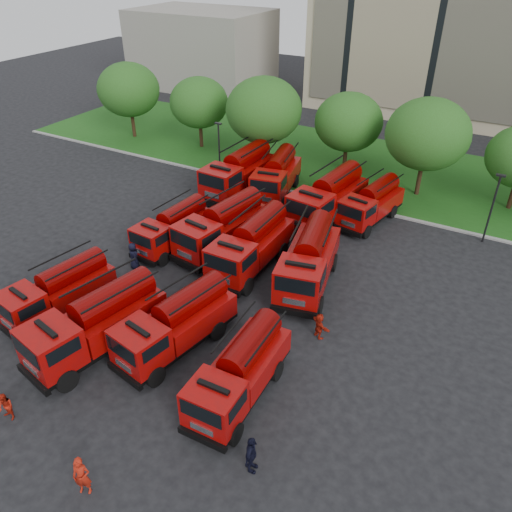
{
  "coord_description": "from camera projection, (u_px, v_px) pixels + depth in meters",
  "views": [
    {
      "loc": [
        12.79,
        -17.01,
        18.21
      ],
      "look_at": [
        0.31,
        5.28,
        1.8
      ],
      "focal_mm": 35.0,
      "sensor_mm": 36.0,
      "label": 1
    }
  ],
  "objects": [
    {
      "name": "firefighter_1",
      "position": [
        10.0,
        418.0,
        22.35
      ],
      "size": [
        0.74,
        0.43,
        1.47
      ],
      "primitive_type": "imported",
      "rotation": [
        0.0,
        0.0,
        -0.06
      ],
      "color": "#A71B0C",
      "rests_on": "ground"
    },
    {
      "name": "fire_truck_10",
      "position": [
        329.0,
        198.0,
        37.05
      ],
      "size": [
        3.76,
        8.3,
        3.65
      ],
      "rotation": [
        0.0,
        0.0,
        -0.13
      ],
      "color": "black",
      "rests_on": "ground"
    },
    {
      "name": "fire_truck_1",
      "position": [
        97.0,
        323.0,
        25.25
      ],
      "size": [
        3.99,
        7.84,
        3.41
      ],
      "rotation": [
        0.0,
        0.0,
        -0.2
      ],
      "color": "black",
      "rests_on": "ground"
    },
    {
      "name": "firefighter_2",
      "position": [
        251.0,
        469.0,
        20.21
      ],
      "size": [
        0.8,
        1.2,
        1.9
      ],
      "primitive_type": "imported",
      "rotation": [
        0.0,
        0.0,
        1.73
      ],
      "color": "black",
      "rests_on": "ground"
    },
    {
      "name": "side_building",
      "position": [
        202.0,
        49.0,
        69.53
      ],
      "size": [
        18.0,
        12.0,
        10.0
      ],
      "primitive_type": "cube",
      "color": "gray",
      "rests_on": "ground"
    },
    {
      "name": "curb",
      "position": [
        328.0,
        200.0,
        40.69
      ],
      "size": [
        70.0,
        0.3,
        0.14
      ],
      "primitive_type": "cube",
      "color": "gray",
      "rests_on": "ground"
    },
    {
      "name": "firefighter_5",
      "position": [
        318.0,
        337.0,
        26.91
      ],
      "size": [
        1.52,
        1.27,
        1.52
      ],
      "primitive_type": "imported",
      "rotation": [
        0.0,
        0.0,
        2.57
      ],
      "color": "#A71B0C",
      "rests_on": "ground"
    },
    {
      "name": "fire_truck_0",
      "position": [
        59.0,
        290.0,
        27.93
      ],
      "size": [
        3.24,
        6.76,
        2.96
      ],
      "rotation": [
        0.0,
        0.0,
        -0.16
      ],
      "color": "black",
      "rests_on": "ground"
    },
    {
      "name": "lamp_post_0",
      "position": [
        219.0,
        148.0,
        42.76
      ],
      "size": [
        0.6,
        0.25,
        5.11
      ],
      "color": "black",
      "rests_on": "ground"
    },
    {
      "name": "lamp_post_1",
      "position": [
        493.0,
        205.0,
        33.72
      ],
      "size": [
        0.6,
        0.25,
        5.11
      ],
      "color": "black",
      "rests_on": "ground"
    },
    {
      "name": "tree_1",
      "position": [
        199.0,
        103.0,
        48.6
      ],
      "size": [
        5.71,
        5.71,
        6.98
      ],
      "color": "#382314",
      "rests_on": "ground"
    },
    {
      "name": "lawn",
      "position": [
        361.0,
        166.0,
        46.64
      ],
      "size": [
        70.0,
        16.0,
        0.12
      ],
      "primitive_type": "cube",
      "color": "#1C4E15",
      "rests_on": "ground"
    },
    {
      "name": "fire_truck_11",
      "position": [
        371.0,
        203.0,
        37.03
      ],
      "size": [
        3.44,
        6.86,
        2.99
      ],
      "rotation": [
        0.0,
        0.0,
        -0.19
      ],
      "color": "black",
      "rests_on": "ground"
    },
    {
      "name": "fire_truck_4",
      "position": [
        173.0,
        227.0,
        34.04
      ],
      "size": [
        2.7,
        6.48,
        2.88
      ],
      "rotation": [
        0.0,
        0.0,
        -0.08
      ],
      "color": "black",
      "rests_on": "ground"
    },
    {
      "name": "fire_truck_7",
      "position": [
        309.0,
        260.0,
        30.1
      ],
      "size": [
        4.13,
        8.0,
        3.47
      ],
      "rotation": [
        0.0,
        0.0,
        0.21
      ],
      "color": "black",
      "rests_on": "ground"
    },
    {
      "name": "fire_truck_6",
      "position": [
        252.0,
        245.0,
        31.66
      ],
      "size": [
        2.78,
        7.49,
        3.41
      ],
      "rotation": [
        0.0,
        0.0,
        -0.0
      ],
      "color": "black",
      "rests_on": "ground"
    },
    {
      "name": "fire_truck_2",
      "position": [
        177.0,
        323.0,
        25.41
      ],
      "size": [
        3.62,
        7.27,
        3.16
      ],
      "rotation": [
        0.0,
        0.0,
        -0.18
      ],
      "color": "black",
      "rests_on": "ground"
    },
    {
      "name": "tree_2",
      "position": [
        264.0,
        110.0,
        43.77
      ],
      "size": [
        6.72,
        6.72,
        8.22
      ],
      "color": "#382314",
      "rests_on": "ground"
    },
    {
      "name": "fire_truck_3",
      "position": [
        240.0,
        371.0,
        22.71
      ],
      "size": [
        2.62,
        6.72,
        3.03
      ],
      "rotation": [
        0.0,
        0.0,
        0.03
      ],
      "color": "black",
      "rests_on": "ground"
    },
    {
      "name": "firefighter_0",
      "position": [
        86.0,
        491.0,
        19.43
      ],
      "size": [
        0.84,
        0.75,
        1.9
      ],
      "primitive_type": "imported",
      "rotation": [
        0.0,
        0.0,
        0.45
      ],
      "color": "#A71B0C",
      "rests_on": "ground"
    },
    {
      "name": "tree_0",
      "position": [
        129.0,
        90.0,
        50.9
      ],
      "size": [
        6.3,
        6.3,
        7.7
      ],
      "color": "#382314",
      "rests_on": "ground"
    },
    {
      "name": "firefighter_4",
      "position": [
        135.0,
        267.0,
        32.53
      ],
      "size": [
        1.06,
        1.0,
        1.82
      ],
      "primitive_type": "imported",
      "rotation": [
        0.0,
        0.0,
        2.49
      ],
      "color": "black",
      "rests_on": "ground"
    },
    {
      "name": "ground",
      "position": [
        205.0,
        327.0,
        27.59
      ],
      "size": [
        140.0,
        140.0,
        0.0
      ],
      "primitive_type": "plane",
      "color": "black",
      "rests_on": "ground"
    },
    {
      "name": "tree_3",
      "position": [
        349.0,
        122.0,
        43.09
      ],
      "size": [
        5.88,
        5.88,
        7.19
      ],
      "color": "#382314",
      "rests_on": "ground"
    },
    {
      "name": "fire_truck_5",
      "position": [
        223.0,
        226.0,
        33.64
      ],
      "size": [
        3.67,
        7.82,
        3.42
      ],
      "rotation": [
        0.0,
        0.0,
        -0.15
      ],
      "color": "black",
      "rests_on": "ground"
    },
    {
      "name": "fire_truck_8",
      "position": [
        239.0,
        172.0,
        41.08
      ],
      "size": [
        3.21,
        8.12,
        3.65
      ],
      "rotation": [
        0.0,
        0.0,
        -0.04
      ],
      "color": "black",
      "rests_on": "ground"
    },
    {
      "name": "firefighter_3",
      "position": [
        220.0,
        415.0,
        22.51
      ],
      "size": [
        1.34,
        1.27,
        1.89
      ],
      "primitive_type": "imported",
      "rotation": [
        0.0,
        0.0,
        3.85
      ],
      "color": "#A71B0C",
      "rests_on": "ground"
    },
    {
      "name": "tree_4",
      "position": [
        428.0,
        134.0,
        38.82
      ],
      "size": [
        6.55,
        6.55,
        8.01
      ],
      "color": "#382314",
      "rests_on": "ground"
    },
    {
      "name": "fire_truck_9",
      "position": [
        277.0,
        176.0,
        40.84
      ],
      "size": [
        3.93,
        7.68,
        3.34
      ],
      "rotation": [
        0.0,
        0.0,
        0.2
      ],
      "color": "black",
      "rests_on": "ground"
    }
  ]
}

